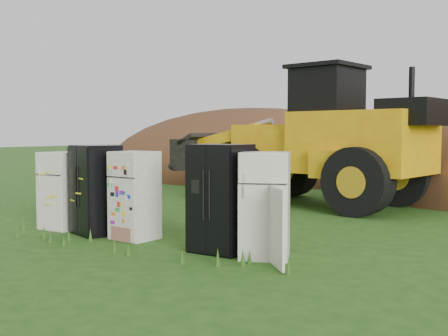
# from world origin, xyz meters

# --- Properties ---
(ground) EXTENTS (120.00, 120.00, 0.00)m
(ground) POSITION_xyz_m (0.00, 0.00, 0.00)
(ground) COLOR #204A13
(ground) RESTS_ON ground
(fridge_leftmost) EXTENTS (0.74, 0.71, 1.58)m
(fridge_leftmost) POSITION_xyz_m (-2.51, 0.03, 0.79)
(fridge_leftmost) COLOR white
(fridge_leftmost) RESTS_ON ground
(fridge_black_side) EXTENTS (1.08, 0.96, 1.73)m
(fridge_black_side) POSITION_xyz_m (-1.50, 0.01, 0.86)
(fridge_black_side) COLOR black
(fridge_black_side) RESTS_ON ground
(fridge_sticker) EXTENTS (0.77, 0.72, 1.63)m
(fridge_sticker) POSITION_xyz_m (-0.51, 0.02, 0.81)
(fridge_sticker) COLOR silver
(fridge_sticker) RESTS_ON ground
(fridge_black_right) EXTENTS (0.90, 0.75, 1.78)m
(fridge_black_right) POSITION_xyz_m (1.43, -0.04, 0.89)
(fridge_black_right) COLOR black
(fridge_black_right) RESTS_ON ground
(fridge_open_door) EXTENTS (0.97, 0.94, 1.67)m
(fridge_open_door) POSITION_xyz_m (2.25, -0.02, 0.83)
(fridge_open_door) COLOR white
(fridge_open_door) RESTS_ON ground
(wheel_loader) EXTENTS (8.16, 4.23, 3.77)m
(wheel_loader) POSITION_xyz_m (-0.37, 6.59, 1.88)
(wheel_loader) COLOR gold
(wheel_loader) RESTS_ON ground
(dirt_mound_left) EXTENTS (15.05, 11.29, 6.20)m
(dirt_mound_left) POSITION_xyz_m (-6.50, 14.55, 0.00)
(dirt_mound_left) COLOR #4A2D17
(dirt_mound_left) RESTS_ON ground
(dirt_mound_back) EXTENTS (17.30, 11.53, 5.63)m
(dirt_mound_back) POSITION_xyz_m (-0.20, 17.36, 0.00)
(dirt_mound_back) COLOR #4A2D17
(dirt_mound_back) RESTS_ON ground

